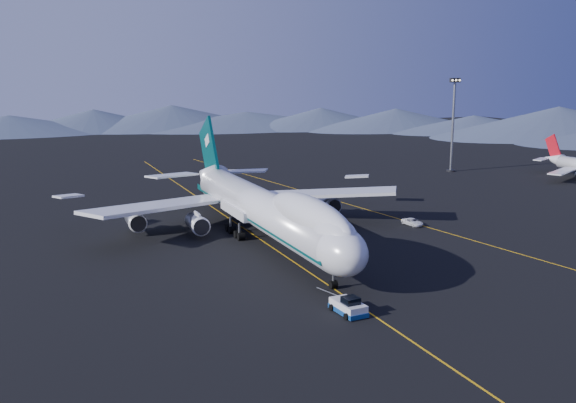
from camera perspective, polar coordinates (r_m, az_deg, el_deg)
name	(u,v)px	position (r m, az deg, el deg)	size (l,w,h in m)	color
ground	(263,241)	(109.10, -2.24, -3.55)	(500.00, 500.00, 0.00)	black
taxiway_line_main	(263,241)	(109.09, -2.24, -3.55)	(0.25, 220.00, 0.01)	#D4960C
taxiway_line_side	(385,215)	(130.72, 8.61, -1.18)	(0.25, 200.00, 0.01)	#D4960C
boeing_747	(263,208)	(107.79, -2.27, -0.56)	(59.62, 72.43, 19.37)	silver
pushback_tug	(348,308)	(77.30, 5.37, -9.37)	(3.26, 5.30, 2.23)	silver
service_van	(412,222)	(122.47, 11.01, -1.80)	(2.14, 4.64, 1.29)	white
floodlight_mast	(453,125)	(191.82, 14.45, 6.63)	(3.31, 2.48, 26.79)	black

